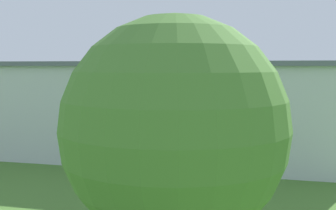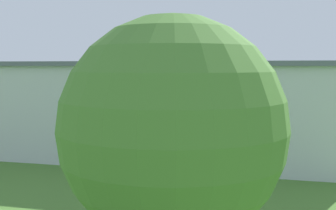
% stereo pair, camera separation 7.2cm
% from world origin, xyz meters
% --- Properties ---
extents(ground_plane, '(400.00, 400.00, 0.00)m').
position_xyz_m(ground_plane, '(0.00, 0.00, 0.00)').
color(ground_plane, '#47752D').
extents(hangar, '(35.83, 15.43, 7.75)m').
position_xyz_m(hangar, '(1.27, 28.70, 3.88)').
color(hangar, silver).
rests_on(hangar, ground_plane).
extents(biplane, '(7.90, 6.74, 3.79)m').
position_xyz_m(biplane, '(3.34, 5.50, 2.86)').
color(biplane, silver).
extents(car_blue, '(2.33, 4.70, 1.67)m').
position_xyz_m(car_blue, '(20.72, 14.22, 0.86)').
color(car_blue, '#23389E').
rests_on(car_blue, ground_plane).
extents(person_at_fence_line, '(0.54, 0.54, 1.73)m').
position_xyz_m(person_at_fence_line, '(6.44, 9.51, 0.87)').
color(person_at_fence_line, '#3F3F47').
rests_on(person_at_fence_line, ground_plane).
extents(person_crossing_taxiway, '(0.48, 0.48, 1.54)m').
position_xyz_m(person_crossing_taxiway, '(14.25, 12.51, 0.76)').
color(person_crossing_taxiway, '#33723F').
rests_on(person_crossing_taxiway, ground_plane).
extents(tree_behind_hangar_left, '(6.87, 6.87, 8.96)m').
position_xyz_m(tree_behind_hangar_left, '(-8.37, 52.66, 5.52)').
color(tree_behind_hangar_left, brown).
rests_on(tree_behind_hangar_left, ground_plane).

